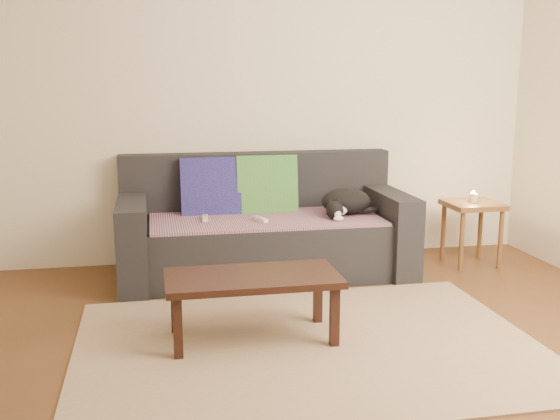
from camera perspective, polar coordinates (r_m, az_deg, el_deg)
The scene contains 13 objects.
ground at distance 3.51m, azimuth 3.07°, elevation -12.74°, with size 4.50×4.50×0.00m, color brown.
back_wall at distance 5.16m, azimuth -2.30°, elevation 9.90°, with size 4.50×0.04×2.60m, color beige.
sofa at distance 4.87m, azimuth -1.43°, elevation -1.95°, with size 2.10×0.94×0.87m.
throw_blanket at distance 4.76m, azimuth -1.24°, elevation -0.79°, with size 1.66×0.74×0.02m, color #47294D.
cushion_navy at distance 4.92m, azimuth -6.07°, elevation 1.94°, with size 0.45×0.11×0.45m, color #18124E.
cushion_green at distance 4.98m, azimuth -1.18°, elevation 2.11°, with size 0.46×0.12×0.46m, color #0B4946.
cat at distance 4.86m, azimuth 5.70°, elevation 0.67°, with size 0.45×0.42×0.20m.
wii_remote_a at distance 4.69m, azimuth -6.53°, elevation -0.72°, with size 0.15×0.04×0.03m, color white.
wii_remote_b at distance 4.62m, azimuth -1.69°, elevation -0.83°, with size 0.15×0.04×0.03m, color white.
side_table at distance 5.27m, azimuth 16.41°, elevation -0.28°, with size 0.40×0.40×0.50m.
candle at distance 5.24m, azimuth 16.49°, elevation 1.05°, with size 0.06×0.06×0.09m.
rug at distance 3.64m, azimuth 2.48°, elevation -11.71°, with size 2.50×1.80×0.01m, color tan.
coffee_table at distance 3.61m, azimuth -2.42°, elevation -6.39°, with size 0.95×0.47×0.38m.
Camera 1 is at (-0.80, -3.10, 1.43)m, focal length 42.00 mm.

